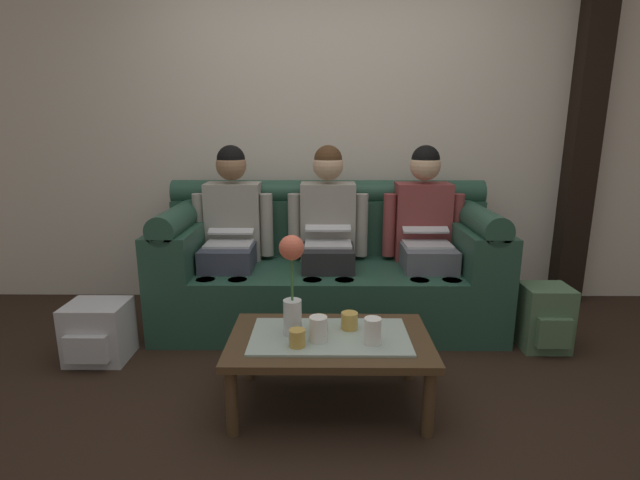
% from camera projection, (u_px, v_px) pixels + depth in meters
% --- Properties ---
extents(ground_plane, '(14.00, 14.00, 0.00)m').
position_uv_depth(ground_plane, '(330.00, 414.00, 2.29)').
color(ground_plane, black).
extents(back_wall_patterned, '(6.00, 0.12, 2.90)m').
position_uv_depth(back_wall_patterned, '(328.00, 112.00, 3.60)').
color(back_wall_patterned, beige).
rests_on(back_wall_patterned, ground_plane).
extents(timber_pillar, '(0.20, 0.20, 2.90)m').
position_uv_depth(timber_pillar, '(586.00, 111.00, 3.47)').
color(timber_pillar, black).
rests_on(timber_pillar, ground_plane).
extents(couch, '(2.27, 0.88, 0.96)m').
position_uv_depth(couch, '(328.00, 269.00, 3.34)').
color(couch, '#234738').
rests_on(couch, ground_plane).
extents(person_left, '(0.56, 0.67, 1.22)m').
position_uv_depth(person_left, '(231.00, 229.00, 3.27)').
color(person_left, '#383D4C').
rests_on(person_left, ground_plane).
extents(person_middle, '(0.56, 0.67, 1.22)m').
position_uv_depth(person_middle, '(328.00, 229.00, 3.26)').
color(person_middle, '#232326').
rests_on(person_middle, ground_plane).
extents(person_right, '(0.56, 0.67, 1.22)m').
position_uv_depth(person_right, '(425.00, 229.00, 3.26)').
color(person_right, '#595B66').
rests_on(person_right, ground_plane).
extents(coffee_table, '(0.97, 0.59, 0.37)m').
position_uv_depth(coffee_table, '(330.00, 345.00, 2.30)').
color(coffee_table, '#47331E').
rests_on(coffee_table, ground_plane).
extents(flower_vase, '(0.12, 0.12, 0.49)m').
position_uv_depth(flower_vase, '(292.00, 280.00, 2.23)').
color(flower_vase, silver).
rests_on(flower_vase, coffee_table).
extents(cup_near_left, '(0.08, 0.08, 0.08)m').
position_uv_depth(cup_near_left, '(319.00, 324.00, 2.32)').
color(cup_near_left, gold).
rests_on(cup_near_left, coffee_table).
extents(cup_near_right, '(0.08, 0.08, 0.08)m').
position_uv_depth(cup_near_right, '(297.00, 338.00, 2.16)').
color(cup_near_right, gold).
rests_on(cup_near_right, coffee_table).
extents(cup_far_center, '(0.08, 0.08, 0.12)m').
position_uv_depth(cup_far_center, '(318.00, 329.00, 2.21)').
color(cup_far_center, white).
rests_on(cup_far_center, coffee_table).
extents(cup_far_left, '(0.08, 0.08, 0.12)m').
position_uv_depth(cup_far_left, '(373.00, 331.00, 2.18)').
color(cup_far_left, white).
rests_on(cup_far_left, coffee_table).
extents(cup_far_right, '(0.08, 0.08, 0.08)m').
position_uv_depth(cup_far_right, '(349.00, 321.00, 2.35)').
color(cup_far_right, gold).
rests_on(cup_far_right, coffee_table).
extents(backpack_left, '(0.34, 0.32, 0.35)m').
position_uv_depth(backpack_left, '(98.00, 332.00, 2.78)').
color(backpack_left, '#B7B7BC').
rests_on(backpack_left, ground_plane).
extents(backpack_right, '(0.28, 0.29, 0.40)m').
position_uv_depth(backpack_right, '(545.00, 318.00, 2.92)').
color(backpack_right, '#4C6B4C').
rests_on(backpack_right, ground_plane).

